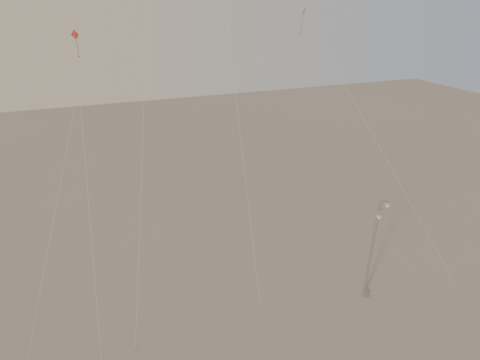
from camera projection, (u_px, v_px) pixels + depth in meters
name	position (u px, v px, depth m)	size (l,w,h in m)	color
street_lamp	(374.00, 247.00, 35.06)	(1.65, 0.93, 8.26)	#94979D
kite_3	(83.00, 136.00, 27.20)	(1.73, 10.19, 20.13)	maroon
kite_4	(340.00, 78.00, 38.08)	(8.33, 13.44, 20.97)	#36322D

